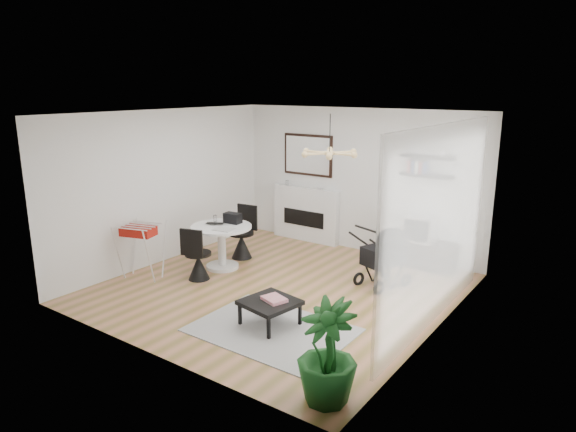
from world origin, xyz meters
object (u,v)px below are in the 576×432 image
Objects in this scene: crt_tv at (420,228)px; potted_plant at (327,352)px; fireplace at (306,208)px; tv_console at (419,253)px; dining_table at (222,240)px; coffee_table at (270,303)px; stroller at (386,258)px; drying_rack at (142,250)px.

crt_tv is 0.48× the size of potted_plant.
potted_plant reaches higher than crt_tv.
fireplace is 1.74× the size of tv_console.
tv_console is at bearing 29.64° from crt_tv.
potted_plant is (3.50, -2.28, 0.03)m from dining_table.
dining_table is 2.39m from coffee_table.
dining_table reaches higher than coffee_table.
dining_table is at bearing 147.72° from coffee_table.
stroller reaches higher than crt_tv.
stroller is (3.39, 2.05, -0.04)m from drying_rack.
coffee_table is 1.81m from potted_plant.
potted_plant is at bearing -80.16° from crt_tv.
fireplace is 5.57m from potted_plant.
stroller is at bearing -28.68° from fireplace.
tv_console is 2.39× the size of crt_tv.
tv_console is 1.35× the size of drying_rack.
fireplace is 2.07× the size of dining_table.
dining_table is at bearing -142.78° from crt_tv.
drying_rack reaches higher than tv_console.
tv_console is 3.44m from coffee_table.
tv_console is 4.75m from drying_rack.
crt_tv is 0.50× the size of dining_table.
crt_tv is (-0.01, -0.00, 0.46)m from tv_console.
crt_tv is 4.74m from drying_rack.
tv_console is at bearing 26.10° from drying_rack.
crt_tv is 3.46m from coffee_table.
stroller is 3.33m from potted_plant.
tv_console is 1.15× the size of potted_plant.
stroller is at bearing -95.42° from tv_console.
drying_rack is at bearing 164.58° from potted_plant.
drying_rack is (-3.50, -3.20, 0.25)m from tv_console.
potted_plant is at bearing -34.18° from coffee_table.
drying_rack reaches higher than coffee_table.
potted_plant reaches higher than coffee_table.
fireplace is 2.73m from stroller.
potted_plant is (4.25, -1.17, 0.06)m from drying_rack.
fireplace is 2.54m from tv_console.
stroller reaches higher than tv_console.
tv_console is at bearing 37.21° from dining_table.
crt_tv reaches higher than coffee_table.
drying_rack is 3.96m from stroller.
potted_plant is (0.75, -4.37, 0.31)m from tv_console.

